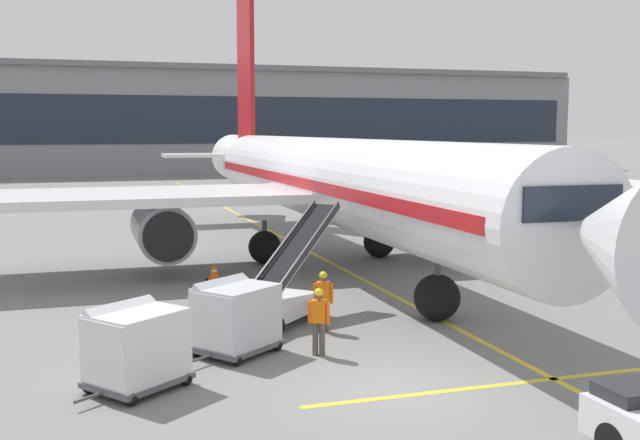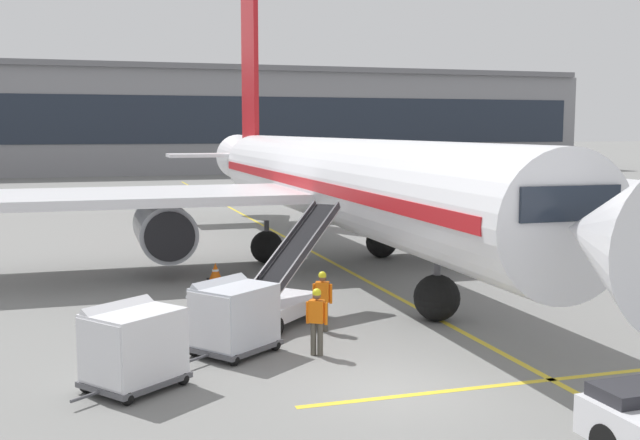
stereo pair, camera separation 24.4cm
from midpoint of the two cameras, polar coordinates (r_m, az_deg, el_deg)
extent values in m
plane|color=slate|center=(17.54, 6.14, -12.42)|extent=(600.00, 600.00, 0.00)
cylinder|color=white|center=(32.00, 1.49, 2.94)|extent=(3.58, 32.22, 3.53)
cube|color=red|center=(32.00, 1.49, 2.94)|extent=(3.61, 30.93, 0.42)
cone|color=white|center=(16.14, 21.95, -1.29)|extent=(3.36, 3.54, 3.35)
cone|color=white|center=(50.29, -5.36, 4.60)|extent=(3.01, 5.65, 3.00)
cube|color=white|center=(31.26, -13.70, 1.69)|extent=(15.31, 6.47, 0.36)
cylinder|color=#93969E|center=(30.85, -11.27, -0.69)|extent=(2.19, 4.19, 2.19)
cylinder|color=black|center=(28.74, -10.85, -1.22)|extent=(1.86, 0.12, 1.86)
cube|color=white|center=(36.26, 13.72, 2.36)|extent=(15.31, 6.47, 0.36)
cylinder|color=#93969E|center=(35.20, 12.46, 0.19)|extent=(2.19, 4.19, 2.19)
cylinder|color=black|center=(33.36, 14.26, -0.22)|extent=(1.86, 0.12, 1.86)
cube|color=red|center=(48.99, -5.09, 10.72)|extent=(0.29, 3.87, 9.67)
cube|color=white|center=(48.62, -4.96, 4.84)|extent=(10.41, 2.59, 0.20)
cube|color=#1E2633|center=(18.06, 17.11, 1.40)|extent=(2.47, 1.59, 0.78)
cylinder|color=#47474C|center=(23.39, 8.98, -4.33)|extent=(0.22, 0.22, 1.15)
sphere|color=black|center=(23.51, 8.96, -5.71)|extent=(1.42, 1.42, 1.42)
cylinder|color=#47474C|center=(33.07, -3.77, -1.03)|extent=(0.22, 0.22, 1.15)
sphere|color=black|center=(33.15, -3.76, -2.01)|extent=(1.42, 1.42, 1.42)
cylinder|color=#47474C|center=(34.64, 4.79, -0.68)|extent=(0.22, 0.22, 1.15)
sphere|color=black|center=(34.72, 4.78, -1.62)|extent=(1.42, 1.42, 1.42)
cube|color=silver|center=(22.88, -3.03, -6.52)|extent=(3.53, 3.54, 0.44)
cube|color=black|center=(22.16, -5.09, -5.46)|extent=(0.82, 0.82, 0.70)
cylinder|color=#333338|center=(22.71, -4.16, -5.03)|extent=(0.08, 0.08, 0.80)
cube|color=silver|center=(23.52, -1.69, -2.51)|extent=(3.91, 3.93, 2.63)
cube|color=black|center=(23.50, -1.69, -2.30)|extent=(3.71, 3.72, 2.47)
cube|color=#333338|center=(23.29, -0.75, -2.31)|extent=(3.28, 3.30, 2.65)
cube|color=#333338|center=(23.72, -2.62, -2.15)|extent=(3.28, 3.30, 2.65)
cylinder|color=black|center=(23.59, 0.01, -6.66)|extent=(0.54, 0.54, 0.56)
cylinder|color=black|center=(24.29, -3.08, -6.27)|extent=(0.54, 0.54, 0.56)
cylinder|color=black|center=(21.57, -2.97, -7.94)|extent=(0.54, 0.54, 0.56)
cylinder|color=black|center=(22.34, -6.24, -7.46)|extent=(0.54, 0.54, 0.56)
cube|color=#515156|center=(20.15, -5.97, -9.24)|extent=(2.56, 2.48, 0.12)
cylinder|color=#4C4C51|center=(19.21, -8.69, -10.12)|extent=(0.60, 0.48, 0.07)
cube|color=silver|center=(19.94, -6.00, -7.00)|extent=(2.42, 2.34, 1.50)
cube|color=silver|center=(20.10, -6.90, -5.37)|extent=(1.97, 1.77, 0.74)
cube|color=silver|center=(19.26, -7.93, -7.53)|extent=(0.90, 1.16, 1.38)
sphere|color=black|center=(20.06, -8.98, -9.54)|extent=(0.30, 0.30, 0.30)
sphere|color=black|center=(19.16, -6.04, -10.27)|extent=(0.30, 0.30, 0.30)
sphere|color=black|center=(21.18, -5.91, -8.61)|extent=(0.30, 0.30, 0.30)
sphere|color=black|center=(20.33, -3.00, -9.24)|extent=(0.30, 0.30, 0.30)
cube|color=#515156|center=(17.91, -13.17, -11.44)|extent=(2.56, 2.48, 0.12)
cylinder|color=#4C4C51|center=(17.11, -16.65, -12.46)|extent=(0.60, 0.48, 0.07)
cube|color=silver|center=(17.68, -13.24, -8.95)|extent=(2.42, 2.34, 1.50)
cube|color=silver|center=(17.85, -14.16, -7.08)|extent=(1.97, 1.77, 0.74)
cube|color=silver|center=(17.09, -15.71, -9.57)|extent=(0.90, 1.16, 1.38)
sphere|color=black|center=(17.95, -16.59, -11.71)|extent=(0.30, 0.30, 0.30)
sphere|color=black|center=(16.95, -13.70, -12.74)|extent=(0.30, 0.30, 0.30)
sphere|color=black|center=(18.92, -12.69, -10.63)|extent=(0.30, 0.30, 0.30)
sphere|color=black|center=(17.96, -9.75, -11.51)|extent=(0.30, 0.30, 0.30)
cylinder|color=#514C42|center=(22.09, 0.26, -7.18)|extent=(0.15, 0.15, 0.86)
cylinder|color=#514C42|center=(22.07, 0.73, -7.19)|extent=(0.15, 0.15, 0.86)
cube|color=orange|center=(21.92, 0.50, -5.36)|extent=(0.44, 0.37, 0.58)
cube|color=white|center=(22.04, 0.54, -5.29)|extent=(0.32, 0.15, 0.08)
sphere|color=brown|center=(21.84, 0.50, -4.31)|extent=(0.21, 0.21, 0.21)
sphere|color=yellow|center=(21.83, 0.50, -4.13)|extent=(0.23, 0.23, 0.23)
cylinder|color=orange|center=(21.96, -0.13, -5.47)|extent=(0.09, 0.09, 0.56)
cylinder|color=orange|center=(21.91, 1.13, -5.50)|extent=(0.09, 0.09, 0.56)
cylinder|color=#514C42|center=(19.84, -0.14, -8.80)|extent=(0.15, 0.15, 0.86)
cylinder|color=#514C42|center=(19.79, 0.37, -8.84)|extent=(0.15, 0.15, 0.86)
cube|color=orange|center=(19.63, 0.12, -6.79)|extent=(0.45, 0.41, 0.58)
cube|color=white|center=(19.75, 0.21, -6.71)|extent=(0.29, 0.19, 0.08)
sphere|color=brown|center=(19.54, 0.12, -5.63)|extent=(0.21, 0.21, 0.21)
sphere|color=yellow|center=(19.53, 0.12, -5.43)|extent=(0.23, 0.23, 0.23)
cylinder|color=orange|center=(19.71, -0.56, -6.89)|extent=(0.09, 0.09, 0.56)
cylinder|color=orange|center=(19.58, 0.80, -6.97)|extent=(0.09, 0.09, 0.56)
cube|color=black|center=(29.70, -7.52, -4.42)|extent=(0.60, 0.60, 0.05)
cone|color=orange|center=(29.63, -7.53, -3.77)|extent=(0.48, 0.48, 0.64)
cylinder|color=white|center=(29.63, -7.53, -3.71)|extent=(0.27, 0.27, 0.08)
cube|color=yellow|center=(32.48, 1.67, -3.44)|extent=(0.20, 110.00, 0.01)
cube|color=yellow|center=(18.84, 16.85, -11.30)|extent=(12.00, 0.20, 0.01)
cube|color=gray|center=(107.69, -15.68, 6.95)|extent=(132.20, 20.95, 13.21)
cube|color=#1E2633|center=(97.17, -15.53, 7.20)|extent=(128.23, 0.10, 5.95)
cube|color=slate|center=(105.88, -15.78, 10.73)|extent=(130.87, 17.81, 0.70)
camera|label=1|loc=(0.12, -89.71, 0.03)|focal=43.13mm
camera|label=2|loc=(0.12, 90.29, -0.03)|focal=43.13mm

